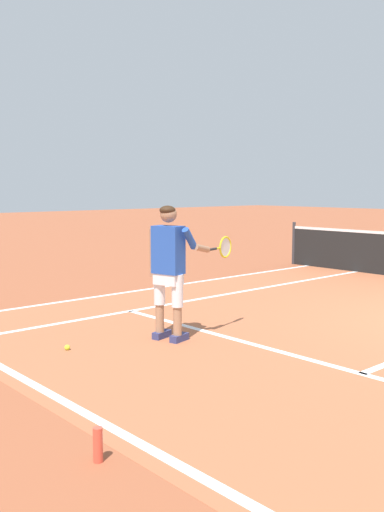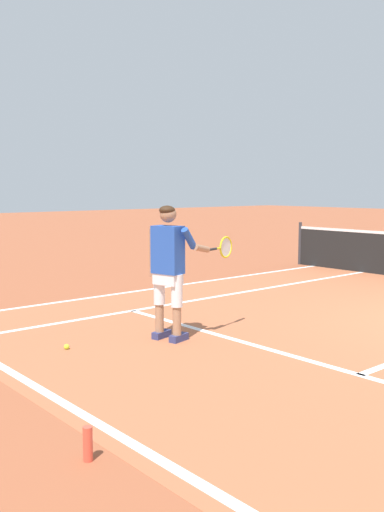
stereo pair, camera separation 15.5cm
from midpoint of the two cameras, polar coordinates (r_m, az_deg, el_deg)
name	(u,v)px [view 2 (the right image)]	position (r m, az deg, el deg)	size (l,w,h in m)	color
line_baseline	(149,453)	(4.42, -3.29, -19.02)	(10.98, 0.10, 0.01)	white
line_service	(360,375)	(6.32, 17.04, -11.26)	(8.23, 0.10, 0.01)	white
line_singles_left	(218,296)	(10.26, 3.03, -4.03)	(0.10, 9.10, 0.01)	white
line_doubles_left	(170,286)	(11.28, -1.80, -3.04)	(0.10, 9.10, 0.01)	white
tennis_player	(170,263)	(7.20, -1.62, -0.71)	(0.59, 1.21, 1.71)	navy
tennis_ball_near_feet	(67,347)	(7.10, -11.76, -8.84)	(0.07, 0.07, 0.07)	#CCE02D
water_bottle	(88,444)	(4.32, -9.27, -17.98)	(0.07, 0.07, 0.25)	#E04C38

